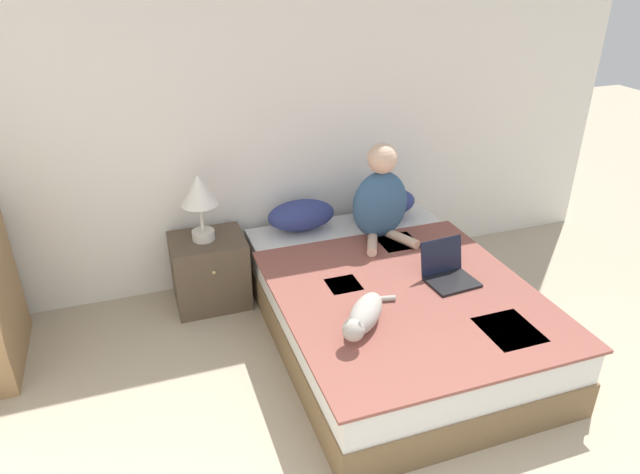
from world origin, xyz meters
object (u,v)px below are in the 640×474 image
object	(u,v)px
laptop_open	(448,273)
table_lamp	(199,195)
person_sitting	(381,199)
pillow_far	(384,203)
cat_tabby	(364,316)
bed	(391,309)
pillow_near	(301,215)
nightstand	(210,271)

from	to	relation	value
laptop_open	table_lamp	xyz separation A→B (m)	(-1.42, 0.98, 0.35)
person_sitting	laptop_open	bearing A→B (deg)	-76.83
pillow_far	cat_tabby	distance (m)	1.53
bed	table_lamp	bearing A→B (deg)	142.16
cat_tabby	laptop_open	size ratio (longest dim) A/B	1.46
pillow_near	cat_tabby	distance (m)	1.34
bed	nightstand	distance (m)	1.37
pillow_near	bed	bearing A→B (deg)	-68.99
pillow_near	table_lamp	world-z (taller)	table_lamp
bed	laptop_open	distance (m)	0.45
pillow_far	table_lamp	bearing A→B (deg)	-178.01
bed	person_sitting	distance (m)	0.81
bed	nightstand	size ratio (longest dim) A/B	4.05
pillow_far	nightstand	bearing A→B (deg)	-177.96
person_sitting	laptop_open	size ratio (longest dim) A/B	2.19
nightstand	pillow_near	bearing A→B (deg)	3.97
bed	cat_tabby	xyz separation A→B (m)	(-0.40, -0.43, 0.32)
pillow_far	laptop_open	world-z (taller)	laptop_open
pillow_far	laptop_open	bearing A→B (deg)	-91.28
nightstand	table_lamp	xyz separation A→B (m)	(-0.02, 0.00, 0.61)
bed	table_lamp	xyz separation A→B (m)	(-1.09, 0.85, 0.64)
bed	pillow_near	size ratio (longest dim) A/B	4.14
table_lamp	pillow_near	bearing A→B (deg)	3.82
pillow_near	person_sitting	size ratio (longest dim) A/B	0.72
cat_tabby	nightstand	size ratio (longest dim) A/B	0.90
bed	table_lamp	world-z (taller)	table_lamp
cat_tabby	pillow_far	bearing A→B (deg)	-167.83
bed	person_sitting	bearing A→B (deg)	74.89
cat_tabby	laptop_open	world-z (taller)	laptop_open
cat_tabby	nightstand	distance (m)	1.48
nightstand	bed	bearing A→B (deg)	-38.30
pillow_far	person_sitting	size ratio (longest dim) A/B	0.72
laptop_open	table_lamp	size ratio (longest dim) A/B	0.67
laptop_open	table_lamp	bearing A→B (deg)	140.74
bed	pillow_far	bearing A→B (deg)	69.01
cat_tabby	table_lamp	xyz separation A→B (m)	(-0.70, 1.28, 0.32)
person_sitting	cat_tabby	bearing A→B (deg)	-118.77
bed	nightstand	xyz separation A→B (m)	(-1.08, 0.85, 0.03)
pillow_near	nightstand	xyz separation A→B (m)	(-0.73, -0.05, -0.32)
laptop_open	pillow_far	bearing A→B (deg)	84.21
cat_tabby	nightstand	world-z (taller)	cat_tabby
cat_tabby	table_lamp	world-z (taller)	table_lamp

